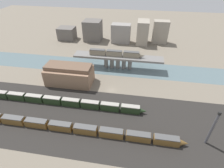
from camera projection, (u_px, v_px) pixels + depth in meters
ground_plane at (112, 90)px, 100.67m from camera, size 400.00×400.00×0.00m
railbed_yard at (103, 121)px, 81.40m from camera, size 280.00×42.00×0.01m
river_water at (118, 68)px, 121.15m from camera, size 320.00×20.48×0.01m
bridge at (118, 59)px, 117.04m from camera, size 59.48×8.65×9.03m
train_on_bridge at (116, 53)px, 114.99m from camera, size 36.74×3.05×3.81m
train_yard_near at (76, 128)px, 75.46m from camera, size 92.77×3.12×3.67m
train_yard_mid at (64, 102)px, 89.37m from camera, size 83.03×2.73×4.04m
warehouse_building at (69, 74)px, 103.61m from camera, size 27.07×13.64×11.95m
signal_tower at (212, 129)px, 66.83m from camera, size 1.00×1.00×17.18m
city_block_far_left at (67, 33)px, 161.84m from camera, size 14.90×12.24×10.97m
city_block_left at (93, 30)px, 158.14m from camera, size 15.36×13.96×17.75m
city_block_center at (121, 33)px, 153.94m from camera, size 16.57×9.17×16.28m
city_block_right at (143, 32)px, 150.61m from camera, size 9.62×14.89×19.90m
city_block_far_right at (160, 32)px, 152.30m from camera, size 12.97×8.20×19.35m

